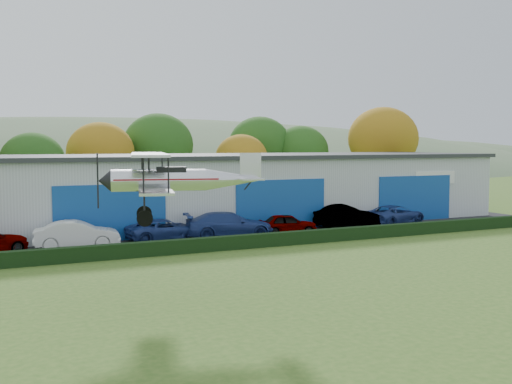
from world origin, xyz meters
name	(u,v)px	position (x,y,z in m)	size (l,w,h in m)	color
ground	(449,319)	(0.00, 0.00, 0.00)	(300.00, 300.00, 0.00)	#35591C
apron	(262,233)	(3.00, 21.00, 0.03)	(48.00, 9.00, 0.05)	black
hedge	(296,238)	(3.00, 16.20, 0.40)	(46.00, 0.60, 0.80)	black
hangar	(246,187)	(5.00, 27.98, 2.66)	(40.60, 12.60, 5.30)	#B2B7BC
tree_belt	(151,149)	(0.85, 40.62, 5.61)	(75.70, 13.22, 10.12)	#3D2614
distant_hills	(17,224)	(-4.38, 140.00, -13.05)	(430.00, 196.00, 56.00)	#4C6642
car_1	(77,234)	(-9.35, 20.26, 0.85)	(1.69, 4.85, 1.60)	silver
car_2	(165,230)	(-3.90, 20.82, 0.73)	(2.25, 4.87, 1.35)	navy
car_3	(229,225)	(0.18, 20.06, 0.89)	(2.35, 5.78, 1.68)	navy
car_4	(288,224)	(4.49, 20.07, 0.72)	(1.58, 3.93, 1.34)	gray
car_5	(346,216)	(9.87, 21.04, 0.87)	(1.74, 4.98, 1.64)	gray
car_6	(395,215)	(14.05, 20.73, 0.77)	(2.40, 5.20, 1.44)	navy
biplane	(173,178)	(-8.06, 6.00, 4.84)	(6.23, 7.07, 2.64)	silver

